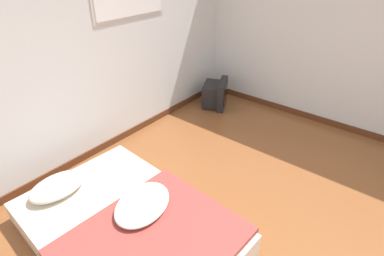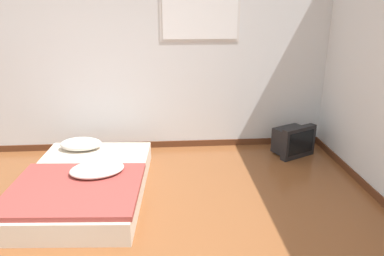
# 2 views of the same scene
# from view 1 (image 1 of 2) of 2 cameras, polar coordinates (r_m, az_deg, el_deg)

# --- Properties ---
(wall_back) EXTENTS (7.77, 0.08, 2.60)m
(wall_back) POSITION_cam_1_polar(r_m,az_deg,el_deg) (3.37, -23.47, 12.93)
(wall_back) COLOR silver
(wall_back) RESTS_ON ground_plane
(mattress_bed) EXTENTS (1.40, 1.97, 0.37)m
(mattress_bed) POSITION_cam_1_polar(r_m,az_deg,el_deg) (2.77, -12.26, -17.89)
(mattress_bed) COLOR beige
(mattress_bed) RESTS_ON ground_plane
(crt_tv) EXTENTS (0.58, 0.52, 0.43)m
(crt_tv) POSITION_cam_1_polar(r_m,az_deg,el_deg) (4.82, 4.57, 6.52)
(crt_tv) COLOR black
(crt_tv) RESTS_ON ground_plane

